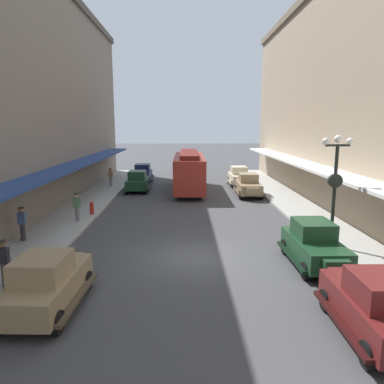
{
  "coord_description": "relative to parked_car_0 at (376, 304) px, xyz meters",
  "views": [
    {
      "loc": [
        -0.45,
        -15.09,
        5.73
      ],
      "look_at": [
        0.0,
        6.0,
        1.8
      ],
      "focal_mm": 33.6,
      "sensor_mm": 36.0,
      "label": 1
    }
  ],
  "objects": [
    {
      "name": "ground_plane",
      "position": [
        -4.75,
        6.17,
        -0.94
      ],
      "size": [
        200.0,
        200.0,
        0.0
      ],
      "primitive_type": "plane",
      "color": "#424244"
    },
    {
      "name": "sidewalk_left",
      "position": [
        -12.25,
        6.17,
        -0.87
      ],
      "size": [
        3.0,
        60.0,
        0.15
      ],
      "primitive_type": "cube",
      "color": "#A8A59E",
      "rests_on": "ground"
    },
    {
      "name": "sidewalk_right",
      "position": [
        2.75,
        6.17,
        -0.87
      ],
      "size": [
        3.0,
        60.0,
        0.15
      ],
      "primitive_type": "cube",
      "color": "#A8A59E",
      "rests_on": "ground"
    },
    {
      "name": "parked_car_0",
      "position": [
        0.0,
        0.0,
        0.0
      ],
      "size": [
        2.21,
        4.29,
        1.84
      ],
      "color": "#591919",
      "rests_on": "ground"
    },
    {
      "name": "parked_car_1",
      "position": [
        -9.3,
        22.27,
        0.0
      ],
      "size": [
        2.15,
        4.26,
        1.84
      ],
      "color": "#193D23",
      "rests_on": "ground"
    },
    {
      "name": "parked_car_2",
      "position": [
        -9.51,
        1.64,
        0.0
      ],
      "size": [
        2.27,
        4.3,
        1.84
      ],
      "color": "#997F5B",
      "rests_on": "ground"
    },
    {
      "name": "parked_car_3",
      "position": [
        0.14,
        5.11,
        0.0
      ],
      "size": [
        2.17,
        4.27,
        1.84
      ],
      "color": "#193D23",
      "rests_on": "ground"
    },
    {
      "name": "parked_car_4",
      "position": [
        0.04,
        25.01,
        0.0
      ],
      "size": [
        2.17,
        4.27,
        1.84
      ],
      "color": "beige",
      "rests_on": "ground"
    },
    {
      "name": "parked_car_5",
      "position": [
        -9.46,
        27.37,
        0.0
      ],
      "size": [
        2.18,
        4.28,
        1.84
      ],
      "color": "#19234C",
      "rests_on": "ground"
    },
    {
      "name": "parked_car_6",
      "position": [
        0.04,
        19.93,
        0.0
      ],
      "size": [
        2.22,
        4.29,
        1.84
      ],
      "color": "#997F5B",
      "rests_on": "ground"
    },
    {
      "name": "streetcar",
      "position": [
        -4.79,
        22.24,
        0.96
      ],
      "size": [
        2.56,
        9.61,
        3.46
      ],
      "color": "#A52D23",
      "rests_on": "ground"
    },
    {
      "name": "lamp_post_with_clock",
      "position": [
        1.65,
        7.06,
        2.04
      ],
      "size": [
        1.42,
        0.44,
        5.16
      ],
      "color": "black",
      "rests_on": "sidewalk_right"
    },
    {
      "name": "fire_hydrant",
      "position": [
        -11.1,
        13.44,
        -0.38
      ],
      "size": [
        0.24,
        0.24,
        0.82
      ],
      "color": "#B21E19",
      "rests_on": "sidewalk_left"
    },
    {
      "name": "pedestrian_0",
      "position": [
        -11.53,
        11.77,
        0.07
      ],
      "size": [
        0.36,
        0.28,
        1.67
      ],
      "color": "slate",
      "rests_on": "sidewalk_left"
    },
    {
      "name": "pedestrian_1",
      "position": [
        -13.13,
        8.16,
        0.07
      ],
      "size": [
        0.36,
        0.28,
        1.67
      ],
      "color": "#2D2D33",
      "rests_on": "sidewalk_left"
    },
    {
      "name": "pedestrian_3",
      "position": [
        -12.04,
        24.18,
        0.07
      ],
      "size": [
        0.36,
        0.28,
        1.67
      ],
      "color": "slate",
      "rests_on": "sidewalk_left"
    },
    {
      "name": "pedestrian_4",
      "position": [
        -11.5,
        3.04,
        0.07
      ],
      "size": [
        0.36,
        0.28,
        1.67
      ],
      "color": "#4C4238",
      "rests_on": "sidewalk_left"
    }
  ]
}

